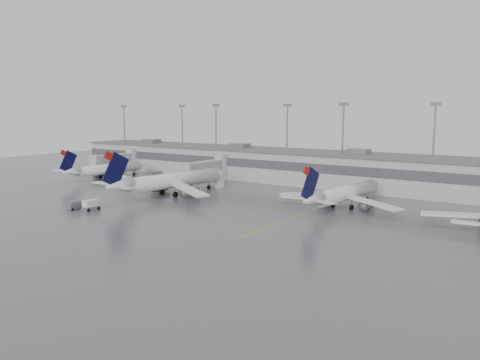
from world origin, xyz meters
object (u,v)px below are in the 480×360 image
Objects in this scene: jet_mid_right at (344,193)px; baggage_tug at (91,206)px; jet_mid_left at (170,180)px; jet_far_left at (106,169)px.

jet_mid_right is 9.18× the size of baggage_tug.
jet_mid_left is 1.16× the size of jet_mid_right.
jet_mid_left reaches higher than jet_far_left.
jet_mid_left reaches higher than jet_mid_right.
jet_mid_right is at bearing 4.04° from jet_far_left.
jet_far_left is 68.87m from jet_mid_right.
jet_mid_left is (32.18, -8.83, 0.61)m from jet_far_left.
jet_mid_right is (36.69, 8.74, -0.48)m from jet_mid_left.
jet_mid_right reaches higher than baggage_tug.
baggage_tug is (30.46, -28.86, -2.01)m from jet_far_left.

